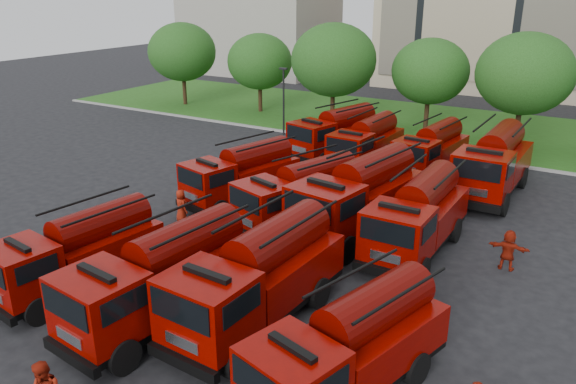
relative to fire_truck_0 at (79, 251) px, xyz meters
name	(u,v)px	position (x,y,z in m)	size (l,w,h in m)	color
ground	(274,248)	(4.50, 6.60, -1.51)	(140.00, 140.00, 0.00)	black
lawn	(445,127)	(4.50, 32.60, -1.45)	(70.00, 16.00, 0.12)	#244B14
curb	(411,150)	(4.50, 24.50, -1.44)	(70.00, 0.30, 0.14)	gray
side_building	(259,33)	(-25.50, 50.60, 3.49)	(18.00, 12.00, 10.00)	#9C958A
tree_0	(182,52)	(-19.50, 28.60, 3.51)	(6.30, 6.30, 7.70)	#382314
tree_1	(260,62)	(-11.50, 29.60, 3.04)	(5.71, 5.71, 6.98)	#382314
tree_2	(334,60)	(-3.50, 28.10, 3.84)	(6.72, 6.72, 8.22)	#382314
tree_3	(430,71)	(3.50, 30.60, 3.17)	(5.88, 5.88, 7.19)	#382314
tree_4	(525,74)	(10.50, 29.10, 3.71)	(6.55, 6.55, 8.01)	#382314
lamp_post_0	(284,98)	(-5.50, 23.80, 1.39)	(0.60, 0.25, 5.11)	black
fire_truck_0	(79,251)	(0.00, 0.00, 0.00)	(3.10, 6.83, 3.00)	black
fire_truck_1	(162,277)	(4.27, -0.09, 0.16)	(3.29, 7.53, 3.32)	black
fire_truck_2	(259,277)	(7.09, 1.51, 0.22)	(3.08, 7.67, 3.43)	black
fire_truck_3	(350,347)	(11.28, -0.21, 0.04)	(3.98, 7.11, 3.07)	black
fire_truck_4	(242,174)	(-0.02, 10.58, 0.03)	(3.88, 7.09, 3.06)	black
fire_truck_5	(301,194)	(4.25, 9.40, 0.08)	(4.33, 7.33, 3.16)	black
fire_truck_6	(359,196)	(6.95, 10.02, 0.32)	(3.91, 8.29, 3.63)	black
fire_truck_7	(418,216)	(9.90, 9.52, 0.16)	(2.74, 7.31, 3.31)	black
fire_truck_8	(336,133)	(0.57, 20.55, 0.13)	(4.17, 7.55, 3.27)	black
fire_truck_9	(367,143)	(3.14, 19.65, 0.04)	(2.76, 6.88, 3.08)	black
fire_truck_10	(431,150)	(7.11, 20.32, 0.01)	(3.05, 6.87, 3.03)	black
fire_truck_11	(494,163)	(11.11, 18.51, 0.30)	(3.03, 7.96, 3.60)	black
firefighter_3	(363,356)	(10.97, 1.53, -1.51)	(1.02, 0.53, 1.58)	black
firefighter_4	(182,222)	(-0.96, 6.78, -1.51)	(0.81, 0.53, 1.65)	maroon
firefighter_5	(505,269)	(13.62, 9.83, -1.51)	(1.59, 0.69, 1.72)	maroon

